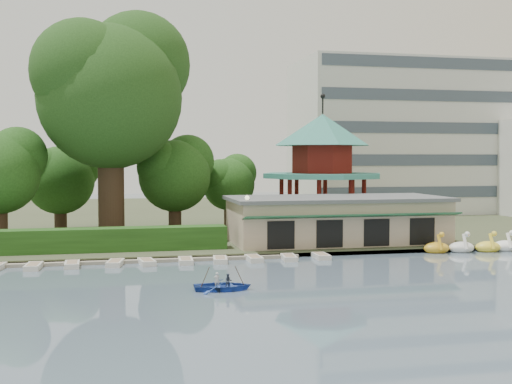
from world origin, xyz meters
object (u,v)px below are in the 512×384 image
object	(u,v)px
rowboat_with_passengers	(223,282)
dock	(68,263)
pavilion	(322,160)
big_tree	(112,85)
boathouse	(337,219)

from	to	relation	value
rowboat_with_passengers	dock	bearing A→B (deg)	129.56
pavilion	big_tree	size ratio (longest dim) A/B	0.65
boathouse	big_tree	distance (m)	23.02
boathouse	pavilion	size ratio (longest dim) A/B	1.38
boathouse	rowboat_with_passengers	world-z (taller)	boathouse
big_tree	rowboat_with_passengers	size ratio (longest dim) A/B	4.17
pavilion	rowboat_with_passengers	distance (m)	30.76
boathouse	pavilion	world-z (taller)	pavilion
dock	pavilion	distance (m)	29.14
dock	rowboat_with_passengers	size ratio (longest dim) A/B	6.86
dock	boathouse	xyz separation A→B (m)	(22.00, 4.77, 2.25)
boathouse	rowboat_with_passengers	distance (m)	20.56
pavilion	boathouse	bearing A→B (deg)	-101.28
boathouse	dock	bearing A→B (deg)	-167.76
dock	boathouse	distance (m)	22.62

